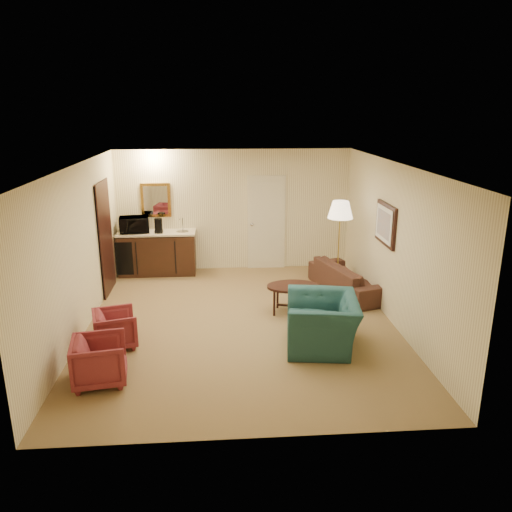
{
  "coord_description": "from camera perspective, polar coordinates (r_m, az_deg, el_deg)",
  "views": [
    {
      "loc": [
        -0.33,
        -7.59,
        3.44
      ],
      "look_at": [
        0.29,
        0.5,
        1.01
      ],
      "focal_mm": 35.0,
      "sensor_mm": 36.0,
      "label": 1
    }
  ],
  "objects": [
    {
      "name": "ground",
      "position": [
        8.34,
        -1.72,
        -7.69
      ],
      "size": [
        6.0,
        6.0,
        0.0
      ],
      "primitive_type": "plane",
      "color": "#967A4C",
      "rests_on": "ground"
    },
    {
      "name": "room_walls",
      "position": [
        8.54,
        -2.71,
        5.02
      ],
      "size": [
        5.02,
        6.01,
        2.61
      ],
      "color": "#F9EDBA",
      "rests_on": "ground"
    },
    {
      "name": "wetbar_cabinet",
      "position": [
        10.81,
        -11.2,
        0.35
      ],
      "size": [
        1.64,
        0.58,
        0.92
      ],
      "primitive_type": "cube",
      "color": "#321910",
      "rests_on": "ground"
    },
    {
      "name": "sofa",
      "position": [
        9.72,
        10.54,
        -1.99
      ],
      "size": [
        1.09,
        2.0,
        0.75
      ],
      "primitive_type": "imported",
      "rotation": [
        0.0,
        0.0,
        1.86
      ],
      "color": "black",
      "rests_on": "ground"
    },
    {
      "name": "teal_armchair",
      "position": [
        7.45,
        7.61,
        -6.62
      ],
      "size": [
        0.91,
        1.26,
        1.02
      ],
      "primitive_type": "imported",
      "rotation": [
        0.0,
        0.0,
        -1.7
      ],
      "color": "#1E4B48",
      "rests_on": "ground"
    },
    {
      "name": "rose_chair_near",
      "position": [
        7.75,
        -15.79,
        -7.8
      ],
      "size": [
        0.7,
        0.73,
        0.62
      ],
      "primitive_type": "imported",
      "rotation": [
        0.0,
        0.0,
        1.84
      ],
      "color": "maroon",
      "rests_on": "ground"
    },
    {
      "name": "rose_chair_far",
      "position": [
        6.84,
        -17.45,
        -11.11
      ],
      "size": [
        0.72,
        0.75,
        0.68
      ],
      "primitive_type": "imported",
      "rotation": [
        0.0,
        0.0,
        1.74
      ],
      "color": "maroon",
      "rests_on": "ground"
    },
    {
      "name": "coffee_table",
      "position": [
        8.66,
        4.21,
        -4.94
      ],
      "size": [
        1.02,
        0.82,
        0.51
      ],
      "primitive_type": "cube",
      "rotation": [
        0.0,
        0.0,
        -0.28
      ],
      "color": "black",
      "rests_on": "ground"
    },
    {
      "name": "floor_lamp",
      "position": [
        9.61,
        9.42,
        1.06
      ],
      "size": [
        0.47,
        0.47,
        1.78
      ],
      "primitive_type": "cube",
      "rotation": [
        0.0,
        0.0,
        0.0
      ],
      "color": "gold",
      "rests_on": "ground"
    },
    {
      "name": "waste_bin",
      "position": [
        10.78,
        -7.71,
        -1.34
      ],
      "size": [
        0.26,
        0.26,
        0.27
      ],
      "primitive_type": "cylinder",
      "rotation": [
        0.0,
        0.0,
        -0.24
      ],
      "color": "black",
      "rests_on": "ground"
    },
    {
      "name": "microwave",
      "position": [
        10.71,
        -13.75,
        3.71
      ],
      "size": [
        0.64,
        0.41,
        0.41
      ],
      "primitive_type": "imported",
      "rotation": [
        0.0,
        0.0,
        0.14
      ],
      "color": "black",
      "rests_on": "wetbar_cabinet"
    },
    {
      "name": "coffee_maker",
      "position": [
        10.57,
        -11.08,
        3.42
      ],
      "size": [
        0.17,
        0.17,
        0.3
      ],
      "primitive_type": "cylinder",
      "rotation": [
        0.0,
        0.0,
        0.04
      ],
      "color": "black",
      "rests_on": "wetbar_cabinet"
    }
  ]
}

